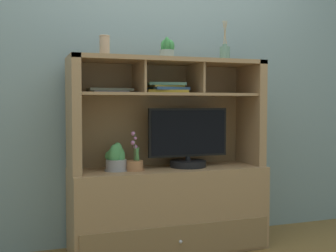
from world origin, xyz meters
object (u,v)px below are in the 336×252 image
Objects in this scene: potted_succulent at (167,50)px; ceramic_vase at (105,46)px; magazine_stack_left at (110,90)px; diffuser_bottle at (225,53)px; potted_orchid at (135,164)px; potted_fern at (116,158)px; tv_monitor at (188,142)px; magazine_stack_centre at (166,88)px; media_console at (168,190)px.

potted_succulent reaches higher than ceramic_vase.
magazine_stack_left is at bearing 176.19° from potted_succulent.
potted_orchid is at bearing -175.38° from diffuser_bottle.
potted_fern is 1.25× the size of potted_succulent.
magazine_stack_left is at bearing 172.90° from tv_monitor.
ceramic_vase is at bearing -177.27° from potted_succulent.
potted_orchid is 1.06m from diffuser_bottle.
tv_monitor is 1.93× the size of magazine_stack_left.
potted_orchid is 0.59m from magazine_stack_centre.
tv_monitor reaches higher than potted_orchid.
magazine_stack_left is 0.30m from ceramic_vase.
magazine_stack_centre is 2.04× the size of potted_succulent.
magazine_stack_left is 0.90m from diffuser_bottle.
ceramic_vase is at bearing -176.19° from magazine_stack_centre.
media_console is 1.09m from diffuser_bottle.
magazine_stack_centre reaches higher than potted_orchid.
media_console is 0.73m from magazine_stack_centre.
ceramic_vase is (-0.90, -0.01, 0.01)m from diffuser_bottle.
diffuser_bottle reaches higher than ceramic_vase.
media_console is at bearing 3.07° from potted_fern.
potted_orchid is at bearing -164.67° from potted_succulent.
potted_fern is at bearing -178.26° from diffuser_bottle.
ceramic_vase is at bearing -133.37° from magazine_stack_left.
ceramic_vase is (-0.44, -0.03, 0.28)m from magazine_stack_centre.
magazine_stack_centre is at bearing 17.48° from potted_orchid.
media_console is 0.45m from potted_fern.
tv_monitor is 0.89m from ceramic_vase.
magazine_stack_centre is at bearing 3.81° from ceramic_vase.
media_console is 4.37× the size of magazine_stack_centre.
potted_fern is 1.36× the size of ceramic_vase.
diffuser_bottle reaches higher than potted_orchid.
magazine_stack_centre is at bearing 177.19° from diffuser_bottle.
ceramic_vase is at bearing -179.68° from media_console.
tv_monitor is 0.67m from magazine_stack_left.
potted_orchid is at bearing -14.60° from potted_fern.
potted_succulent is at bearing 82.77° from media_console.
potted_succulent is 1.09× the size of ceramic_vase.
tv_monitor is 0.72m from diffuser_bottle.
magazine_stack_left is 2.16× the size of ceramic_vase.
magazine_stack_left is (-0.02, 0.07, 0.46)m from potted_fern.
potted_fern is (-0.53, 0.00, -0.09)m from tv_monitor.
magazine_stack_left is (-0.40, 0.05, 0.71)m from media_console.
diffuser_bottle is 0.45m from potted_succulent.
potted_succulent reaches higher than media_console.
potted_fern is 0.76m from ceramic_vase.
media_console is 2.33× the size of tv_monitor.
ceramic_vase is (-0.60, 0.02, 0.66)m from tv_monitor.
media_console is 1.00m from potted_succulent.
magazine_stack_centre is at bearing 162.02° from tv_monitor.
media_console is 7.14× the size of potted_fern.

